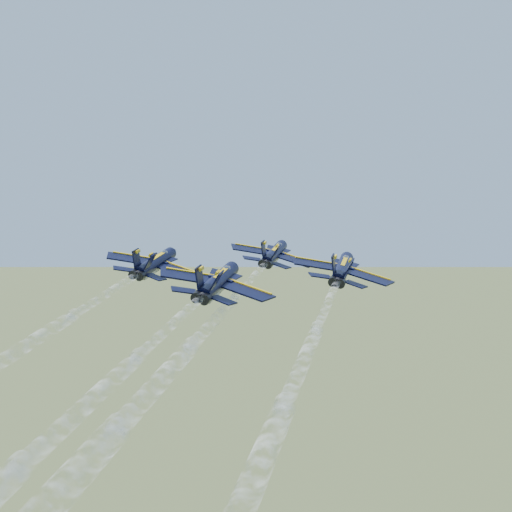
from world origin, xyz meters
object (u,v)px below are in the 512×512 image
Objects in this scene: jet_lead at (275,253)px; jet_left at (156,263)px; jet_slot at (219,281)px; jet_right at (343,269)px.

jet_left is at bearing -131.91° from jet_lead.
jet_lead is at bearing 87.93° from jet_slot.
jet_lead is 1.00× the size of jet_right.
jet_slot is at bearing -52.25° from jet_left.
jet_lead is at bearing 48.09° from jet_left.
jet_right is at bearing 48.42° from jet_slot.
jet_lead and jet_left have the same top height.
jet_right is (16.04, -10.12, 0.00)m from jet_lead.
jet_lead is 18.96m from jet_right.
jet_slot is at bearing -131.58° from jet_right.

